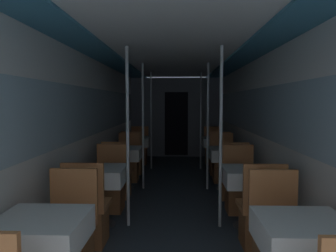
{
  "coord_description": "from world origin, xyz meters",
  "views": [
    {
      "loc": [
        0.05,
        -1.47,
        1.51
      ],
      "look_at": [
        -0.08,
        2.63,
        1.21
      ],
      "focal_mm": 35.0,
      "sensor_mm": 36.0,
      "label": 1
    }
  ],
  "objects_px": {
    "dining_table_left_3": "(136,142)",
    "dining_table_right_1": "(249,178)",
    "chair_left_far_2": "(129,166)",
    "dining_table_right_2": "(227,155)",
    "support_pole_right_1": "(221,138)",
    "support_pole_left_2": "(143,127)",
    "chair_left_far_3": "(139,152)",
    "chair_right_far_1": "(240,191)",
    "chair_right_far_3": "(213,153)",
    "chair_right_far_0": "(278,246)",
    "dining_table_right_3": "(216,143)",
    "chair_right_near_2": "(232,181)",
    "chair_left_near_2": "(118,180)",
    "support_pole_left_3": "(151,121)",
    "dining_table_left_1": "(100,177)",
    "chair_left_near_1": "(88,219)",
    "dining_table_right_0": "(304,238)",
    "support_pole_right_3": "(201,121)",
    "chair_left_far_0": "(69,243)",
    "chair_right_far_2": "(223,167)",
    "dining_table_left_2": "(124,155)",
    "support_pole_right_2": "(208,127)",
    "support_pole_left_1": "(128,137)",
    "chair_left_far_1": "(110,190)",
    "chair_right_near_1": "(260,220)",
    "chair_left_near_3": "(133,160)",
    "dining_table_left_0": "(41,234)"
  },
  "relations": [
    {
      "from": "dining_table_left_3",
      "to": "dining_table_right_1",
      "type": "height_order",
      "value": "same"
    },
    {
      "from": "chair_left_far_2",
      "to": "dining_table_right_2",
      "type": "height_order",
      "value": "chair_left_far_2"
    },
    {
      "from": "support_pole_right_1",
      "to": "dining_table_right_2",
      "type": "distance_m",
      "value": 1.83
    },
    {
      "from": "support_pole_left_2",
      "to": "chair_left_far_3",
      "type": "xyz_separation_m",
      "value": [
        -0.34,
        2.28,
        -0.81
      ]
    },
    {
      "from": "chair_right_far_1",
      "to": "chair_right_far_3",
      "type": "xyz_separation_m",
      "value": [
        0.0,
        3.45,
        0.0
      ]
    },
    {
      "from": "chair_right_far_0",
      "to": "dining_table_right_3",
      "type": "xyz_separation_m",
      "value": [
        0.0,
        4.62,
        0.31
      ]
    },
    {
      "from": "chair_right_near_2",
      "to": "chair_left_near_2",
      "type": "bearing_deg",
      "value": 180.0
    },
    {
      "from": "support_pole_left_3",
      "to": "dining_table_right_1",
      "type": "distance_m",
      "value": 3.78
    },
    {
      "from": "dining_table_left_1",
      "to": "chair_left_far_3",
      "type": "bearing_deg",
      "value": 90.0
    },
    {
      "from": "dining_table_left_3",
      "to": "dining_table_right_2",
      "type": "relative_size",
      "value": 1.0
    },
    {
      "from": "chair_left_near_1",
      "to": "dining_table_right_0",
      "type": "distance_m",
      "value": 2.17
    },
    {
      "from": "support_pole_right_3",
      "to": "chair_left_far_0",
      "type": "bearing_deg",
      "value": -107.57
    },
    {
      "from": "dining_table_right_3",
      "to": "chair_right_far_2",
      "type": "bearing_deg",
      "value": -90.0
    },
    {
      "from": "dining_table_left_1",
      "to": "support_pole_left_3",
      "type": "distance_m",
      "value": 3.5
    },
    {
      "from": "chair_left_far_2",
      "to": "dining_table_right_3",
      "type": "xyz_separation_m",
      "value": [
        1.81,
        1.17,
        0.31
      ]
    },
    {
      "from": "support_pole_right_1",
      "to": "support_pole_right_3",
      "type": "relative_size",
      "value": 1.0
    },
    {
      "from": "chair_left_far_2",
      "to": "chair_right_far_0",
      "type": "xyz_separation_m",
      "value": [
        1.81,
        -3.45,
        0.0
      ]
    },
    {
      "from": "chair_left_far_3",
      "to": "support_pole_right_1",
      "type": "distance_m",
      "value": 4.34
    },
    {
      "from": "dining_table_left_2",
      "to": "chair_left_near_1",
      "type": "bearing_deg",
      "value": -90.0
    },
    {
      "from": "dining_table_right_1",
      "to": "dining_table_left_1",
      "type": "bearing_deg",
      "value": 180.0
    },
    {
      "from": "dining_table_left_1",
      "to": "dining_table_left_2",
      "type": "xyz_separation_m",
      "value": [
        0.0,
        1.73,
        0.0
      ]
    },
    {
      "from": "dining_table_right_2",
      "to": "support_pole_right_3",
      "type": "xyz_separation_m",
      "value": [
        -0.34,
        1.73,
        0.49
      ]
    },
    {
      "from": "chair_left_near_1",
      "to": "chair_right_near_2",
      "type": "bearing_deg",
      "value": 43.69
    },
    {
      "from": "dining_table_left_1",
      "to": "support_pole_right_2",
      "type": "bearing_deg",
      "value": 49.72
    },
    {
      "from": "chair_left_far_2",
      "to": "chair_right_far_1",
      "type": "bearing_deg",
      "value": 136.31
    },
    {
      "from": "chair_left_near_1",
      "to": "dining_table_right_3",
      "type": "xyz_separation_m",
      "value": [
        1.81,
        4.01,
        0.31
      ]
    },
    {
      "from": "chair_right_far_2",
      "to": "support_pole_right_2",
      "type": "height_order",
      "value": "support_pole_right_2"
    },
    {
      "from": "support_pole_left_1",
      "to": "chair_left_near_1",
      "type": "bearing_deg",
      "value": -121.64
    },
    {
      "from": "chair_left_far_2",
      "to": "dining_table_right_3",
      "type": "distance_m",
      "value": 2.17
    },
    {
      "from": "chair_right_far_0",
      "to": "chair_right_far_1",
      "type": "height_order",
      "value": "same"
    },
    {
      "from": "support_pole_left_2",
      "to": "chair_left_far_3",
      "type": "distance_m",
      "value": 2.45
    },
    {
      "from": "chair_left_far_2",
      "to": "support_pole_right_2",
      "type": "bearing_deg",
      "value": 159.12
    },
    {
      "from": "chair_left_far_1",
      "to": "chair_right_near_2",
      "type": "relative_size",
      "value": 1.0
    },
    {
      "from": "chair_left_near_2",
      "to": "chair_right_near_2",
      "type": "distance_m",
      "value": 1.81
    },
    {
      "from": "chair_right_near_2",
      "to": "dining_table_right_3",
      "type": "relative_size",
      "value": 1.27
    },
    {
      "from": "chair_right_far_2",
      "to": "support_pole_right_2",
      "type": "xyz_separation_m",
      "value": [
        -0.34,
        -0.56,
        0.81
      ]
    },
    {
      "from": "chair_right_near_1",
      "to": "chair_right_far_2",
      "type": "bearing_deg",
      "value": 90.0
    },
    {
      "from": "chair_right_far_1",
      "to": "support_pole_right_1",
      "type": "bearing_deg",
      "value": 58.36
    },
    {
      "from": "support_pole_left_2",
      "to": "chair_right_near_1",
      "type": "bearing_deg",
      "value": -57.36
    },
    {
      "from": "chair_right_near_2",
      "to": "chair_left_far_0",
      "type": "bearing_deg",
      "value": -127.72
    },
    {
      "from": "chair_left_near_1",
      "to": "chair_right_far_0",
      "type": "relative_size",
      "value": 1.0
    },
    {
      "from": "chair_right_far_2",
      "to": "support_pole_left_3",
      "type": "bearing_deg",
      "value": -38.6
    },
    {
      "from": "chair_left_near_1",
      "to": "chair_right_far_2",
      "type": "distance_m",
      "value": 3.37
    },
    {
      "from": "dining_table_left_3",
      "to": "chair_right_far_2",
      "type": "xyz_separation_m",
      "value": [
        1.81,
        -1.17,
        -0.31
      ]
    },
    {
      "from": "chair_left_far_2",
      "to": "chair_right_near_1",
      "type": "height_order",
      "value": "same"
    },
    {
      "from": "chair_left_far_0",
      "to": "dining_table_right_2",
      "type": "distance_m",
      "value": 3.43
    },
    {
      "from": "dining_table_left_1",
      "to": "chair_right_far_2",
      "type": "bearing_deg",
      "value": 51.65
    },
    {
      "from": "chair_left_near_3",
      "to": "dining_table_left_0",
      "type": "bearing_deg",
      "value": -90.0
    },
    {
      "from": "chair_left_near_1",
      "to": "support_pole_left_2",
      "type": "bearing_deg",
      "value": 81.44
    },
    {
      "from": "dining_table_right_0",
      "to": "chair_right_far_1",
      "type": "relative_size",
      "value": 0.79
    }
  ]
}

